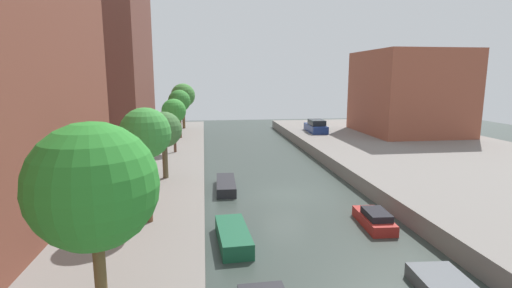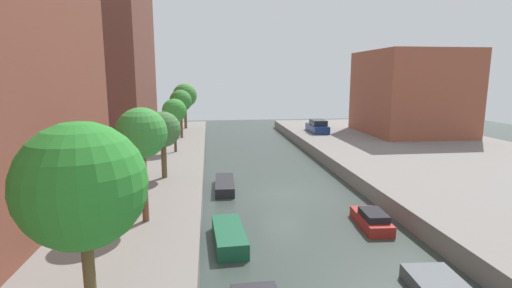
% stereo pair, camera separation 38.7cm
% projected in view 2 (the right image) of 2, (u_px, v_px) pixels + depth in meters
% --- Properties ---
extents(ground_plane, '(84.00, 84.00, 0.00)m').
position_uv_depth(ground_plane, '(283.00, 195.00, 24.06)').
color(ground_plane, '#333D38').
extents(quay_left, '(20.00, 64.00, 1.00)m').
position_uv_depth(quay_left, '(30.00, 196.00, 22.16)').
color(quay_left, gray).
rests_on(quay_left, ground_plane).
extents(quay_right, '(20.00, 64.00, 1.00)m').
position_uv_depth(quay_right, '(500.00, 179.00, 25.79)').
color(quay_right, gray).
rests_on(quay_right, ground_plane).
extents(apartment_tower_far, '(10.00, 13.71, 21.41)m').
position_uv_depth(apartment_tower_far, '(95.00, 34.00, 39.34)').
color(apartment_tower_far, brown).
rests_on(apartment_tower_far, quay_left).
extents(low_block_right, '(10.00, 11.12, 9.16)m').
position_uv_depth(low_block_right, '(411.00, 93.00, 42.66)').
color(low_block_right, brown).
rests_on(low_block_right, quay_right).
extents(street_tree_0, '(2.95, 2.95, 5.42)m').
position_uv_depth(street_tree_0, '(82.00, 186.00, 8.65)').
color(street_tree_0, brown).
rests_on(street_tree_0, quay_left).
extents(street_tree_1, '(2.21, 2.21, 5.09)m').
position_uv_depth(street_tree_1, '(142.00, 134.00, 16.38)').
color(street_tree_1, brown).
rests_on(street_tree_1, quay_left).
extents(street_tree_2, '(2.25, 2.25, 4.23)m').
position_uv_depth(street_tree_2, '(163.00, 130.00, 23.85)').
color(street_tree_2, brown).
rests_on(street_tree_2, quay_left).
extents(street_tree_3, '(2.04, 2.04, 4.54)m').
position_uv_depth(street_tree_3, '(174.00, 111.00, 32.04)').
color(street_tree_3, brown).
rests_on(street_tree_3, quay_left).
extents(street_tree_4, '(2.30, 2.30, 5.01)m').
position_uv_depth(street_tree_4, '(181.00, 101.00, 39.55)').
color(street_tree_4, brown).
rests_on(street_tree_4, quay_left).
extents(street_tree_5, '(2.92, 2.92, 5.52)m').
position_uv_depth(street_tree_5, '(185.00, 96.00, 46.76)').
color(street_tree_5, brown).
rests_on(street_tree_5, quay_left).
extents(parked_car, '(1.88, 4.62, 1.46)m').
position_uv_depth(parked_car, '(317.00, 127.00, 44.04)').
color(parked_car, navy).
rests_on(parked_car, quay_right).
extents(moored_boat_left_2, '(1.50, 3.72, 0.69)m').
position_uv_depth(moored_boat_left_2, '(229.00, 236.00, 17.04)').
color(moored_boat_left_2, '#195638').
rests_on(moored_boat_left_2, ground_plane).
extents(moored_boat_left_3, '(1.34, 4.09, 0.61)m').
position_uv_depth(moored_boat_left_3, '(225.00, 185.00, 25.17)').
color(moored_boat_left_3, '#232328').
rests_on(moored_boat_left_3, ground_plane).
extents(moored_boat_right_2, '(1.42, 3.18, 0.85)m').
position_uv_depth(moored_boat_right_2, '(372.00, 220.00, 18.94)').
color(moored_boat_right_2, maroon).
rests_on(moored_boat_right_2, ground_plane).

